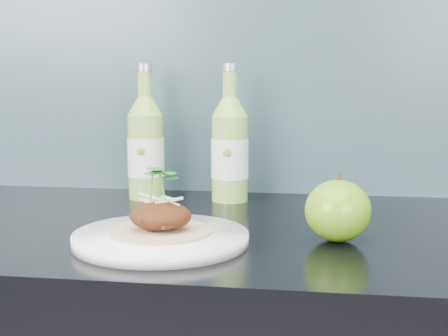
{
  "coord_description": "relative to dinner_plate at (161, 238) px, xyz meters",
  "views": [
    {
      "loc": [
        0.21,
        0.74,
        1.13
      ],
      "look_at": [
        0.07,
        1.63,
        1.0
      ],
      "focal_mm": 50.0,
      "sensor_mm": 36.0,
      "label": 1
    }
  ],
  "objects": [
    {
      "name": "subway_backsplash",
      "position": [
        0.01,
        0.42,
        0.34
      ],
      "size": [
        4.0,
        0.02,
        0.7
      ],
      "primitive_type": "cube",
      "color": "slate",
      "rests_on": "kitchen_counter"
    },
    {
      "name": "pork_taco",
      "position": [
        -0.0,
        0.0,
        0.04
      ],
      "size": [
        0.14,
        0.14,
        0.1
      ],
      "color": "tan",
      "rests_on": "dinner_plate"
    },
    {
      "name": "green_apple",
      "position": [
        0.24,
        0.05,
        0.04
      ],
      "size": [
        0.11,
        0.11,
        0.1
      ],
      "rotation": [
        0.0,
        0.0,
        -0.19
      ],
      "color": "#5D8C0F",
      "rests_on": "kitchen_counter"
    },
    {
      "name": "dinner_plate",
      "position": [
        0.0,
        0.0,
        0.0
      ],
      "size": [
        0.3,
        0.3,
        0.02
      ],
      "color": "white",
      "rests_on": "kitchen_counter"
    },
    {
      "name": "cider_bottle_left",
      "position": [
        -0.11,
        0.32,
        0.09
      ],
      "size": [
        0.08,
        0.08,
        0.26
      ],
      "rotation": [
        0.0,
        0.0,
        -0.2
      ],
      "color": "#8BB84D",
      "rests_on": "kitchen_counter"
    },
    {
      "name": "cider_bottle_right",
      "position": [
        0.05,
        0.32,
        0.09
      ],
      "size": [
        0.08,
        0.08,
        0.26
      ],
      "rotation": [
        0.0,
        0.0,
        -0.24
      ],
      "color": "#8DC251",
      "rests_on": "kitchen_counter"
    }
  ]
}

